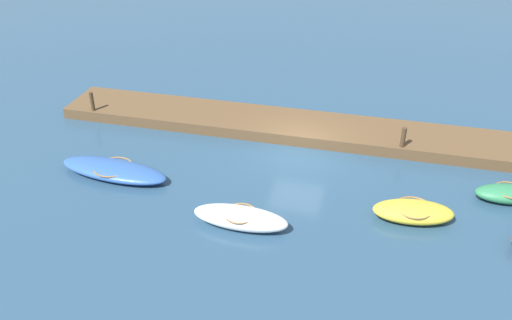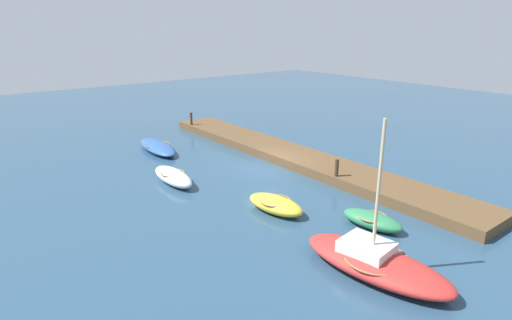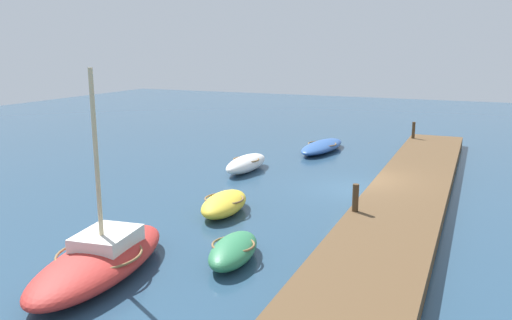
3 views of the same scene
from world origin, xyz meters
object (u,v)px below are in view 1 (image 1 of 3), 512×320
object	(u,v)px
mooring_post_mid_west	(92,101)
motorboat_blue	(114,170)
mooring_post_west	(403,137)
dinghy_green	(510,194)
rowboat_white	(240,218)
rowboat_yellow	(413,212)

from	to	relation	value
mooring_post_mid_west	motorboat_blue	bearing A→B (deg)	126.76
mooring_post_west	mooring_post_mid_west	distance (m)	15.64
motorboat_blue	dinghy_green	bearing A→B (deg)	-167.40
rowboat_white	rowboat_yellow	bearing A→B (deg)	-161.43
dinghy_green	rowboat_white	world-z (taller)	rowboat_white
mooring_post_west	mooring_post_mid_west	xyz separation A→B (m)	(15.64, 0.00, 0.03)
dinghy_green	mooring_post_west	world-z (taller)	mooring_post_west
rowboat_white	mooring_post_mid_west	distance (m)	11.98
mooring_post_west	mooring_post_mid_west	size ratio (longest dim) A/B	0.94
rowboat_yellow	rowboat_white	bearing A→B (deg)	10.07
dinghy_green	mooring_post_mid_west	size ratio (longest dim) A/B	2.85
motorboat_blue	mooring_post_mid_west	bearing A→B (deg)	-48.35
motorboat_blue	mooring_post_west	size ratio (longest dim) A/B	5.39
rowboat_yellow	mooring_post_west	xyz separation A→B (m)	(0.52, -4.78, 0.66)
rowboat_yellow	mooring_post_west	size ratio (longest dim) A/B	3.37
motorboat_blue	rowboat_white	world-z (taller)	rowboat_white
motorboat_blue	rowboat_yellow	world-z (taller)	rowboat_yellow
rowboat_yellow	mooring_post_mid_west	world-z (taller)	mooring_post_mid_west
dinghy_green	mooring_post_mid_west	distance (m)	20.12
dinghy_green	motorboat_blue	bearing A→B (deg)	-1.34
rowboat_yellow	dinghy_green	bearing A→B (deg)	-157.02
motorboat_blue	mooring_post_mid_west	distance (m)	5.97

